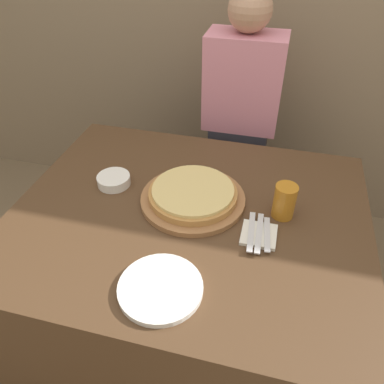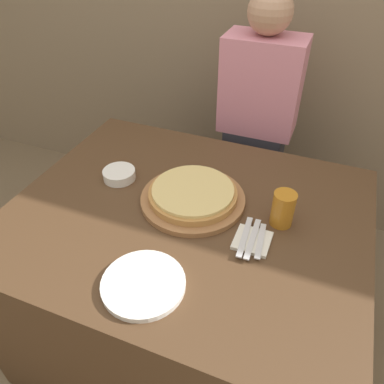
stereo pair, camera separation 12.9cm
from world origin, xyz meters
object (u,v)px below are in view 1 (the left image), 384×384
object	(u,v)px
dinner_plate	(160,288)
diner_person	(239,137)
fork	(251,231)
spoon	(267,234)
side_bowl	(114,180)
dinner_knife	(259,233)
beer_glass	(285,200)
pizza_on_board	(192,195)

from	to	relation	value
dinner_plate	diner_person	bearing A→B (deg)	86.41
fork	diner_person	distance (m)	0.77
spoon	fork	bearing A→B (deg)	180.00
dinner_plate	side_bowl	world-z (taller)	side_bowl
dinner_plate	dinner_knife	size ratio (longest dim) A/B	1.30
dinner_knife	diner_person	distance (m)	0.78
spoon	diner_person	bearing A→B (deg)	104.70
fork	diner_person	bearing A→B (deg)	101.08
beer_glass	dinner_plate	distance (m)	0.50
dinner_plate	side_bowl	xyz separation A→B (m)	(-0.32, 0.41, 0.01)
pizza_on_board	spoon	bearing A→B (deg)	-23.01
dinner_plate	dinner_knife	world-z (taller)	dinner_plate
diner_person	dinner_plate	bearing A→B (deg)	-93.59
beer_glass	spoon	world-z (taller)	beer_glass
beer_glass	spoon	xyz separation A→B (m)	(-0.04, -0.12, -0.05)
side_bowl	beer_glass	bearing A→B (deg)	-1.82
dinner_knife	dinner_plate	bearing A→B (deg)	-130.82
side_bowl	spoon	distance (m)	0.59
fork	dinner_knife	size ratio (longest dim) A/B	1.00
beer_glass	fork	size ratio (longest dim) A/B	0.67
diner_person	pizza_on_board	bearing A→B (deg)	-96.76
spoon	beer_glass	bearing A→B (deg)	71.78
side_bowl	spoon	size ratio (longest dim) A/B	0.80
dinner_plate	diner_person	distance (m)	1.03
beer_glass	fork	world-z (taller)	beer_glass
dinner_plate	fork	xyz separation A→B (m)	(0.21, 0.27, 0.01)
dinner_plate	fork	size ratio (longest dim) A/B	1.30
pizza_on_board	fork	xyz separation A→B (m)	(0.22, -0.12, -0.01)
beer_glass	diner_person	world-z (taller)	diner_person
pizza_on_board	dinner_plate	world-z (taller)	pizza_on_board
beer_glass	dinner_knife	xyz separation A→B (m)	(-0.06, -0.12, -0.05)
side_bowl	dinner_knife	distance (m)	0.57
dinner_plate	side_bowl	size ratio (longest dim) A/B	1.92
pizza_on_board	dinner_knife	distance (m)	0.27
beer_glass	dinner_plate	xyz separation A→B (m)	(-0.30, -0.39, -0.06)
dinner_plate	dinner_knife	xyz separation A→B (m)	(0.24, 0.27, 0.01)
dinner_knife	diner_person	xyz separation A→B (m)	(-0.17, 0.75, -0.10)
side_bowl	dinner_knife	size ratio (longest dim) A/B	0.68
side_bowl	pizza_on_board	bearing A→B (deg)	-4.34
dinner_plate	side_bowl	distance (m)	0.52
side_bowl	fork	bearing A→B (deg)	-14.74
beer_glass	dinner_knife	bearing A→B (deg)	-118.33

